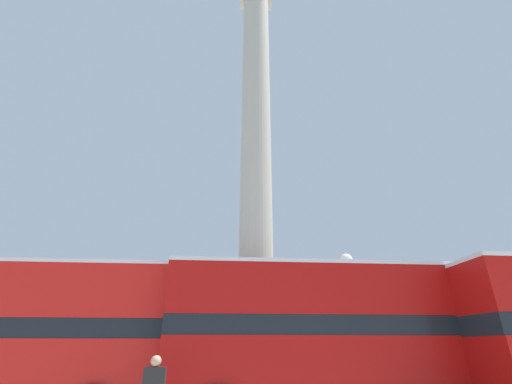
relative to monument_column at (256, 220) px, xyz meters
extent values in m
cube|color=#A39E8E|center=(0.00, 0.00, -6.02)|extent=(4.45, 4.45, 0.81)
cylinder|color=#A39E8E|center=(0.00, 0.00, 4.81)|extent=(1.51, 1.51, 20.83)
cube|color=red|center=(-8.30, -3.17, -3.77)|extent=(11.07, 3.19, 1.58)
cube|color=silver|center=(-8.30, -3.17, -2.91)|extent=(11.07, 3.19, 0.12)
cube|color=#A80F0C|center=(2.55, -3.22, -5.88)|extent=(10.71, 3.04, 1.71)
cube|color=black|center=(2.55, -3.22, -4.75)|extent=(10.71, 3.00, 0.55)
cube|color=#A80F0C|center=(2.55, -3.22, -3.73)|extent=(10.71, 3.04, 1.49)
cube|color=silver|center=(2.55, -3.22, -2.92)|extent=(10.71, 3.04, 0.12)
cube|color=#A39E8E|center=(-9.38, 3.00, -6.08)|extent=(4.28, 3.52, 2.31)
ellipsoid|color=brown|center=(-9.38, 3.00, -3.27)|extent=(2.40, 1.55, 1.02)
cone|color=brown|center=(-8.35, 2.73, -2.81)|extent=(1.10, 0.79, 1.07)
cylinder|color=brown|center=(-9.38, 3.00, -2.31)|extent=(0.36, 0.36, 0.90)
sphere|color=brown|center=(-9.38, 3.00, -1.72)|extent=(0.28, 0.28, 0.28)
cylinder|color=brown|center=(-8.62, 3.10, -4.36)|extent=(0.20, 0.20, 1.15)
cylinder|color=brown|center=(-8.77, 2.55, -4.36)|extent=(0.20, 0.20, 1.15)
cylinder|color=brown|center=(-9.99, 3.45, -4.36)|extent=(0.20, 0.20, 1.15)
cylinder|color=brown|center=(-10.13, 2.91, -4.36)|extent=(0.20, 0.20, 1.15)
cylinder|color=black|center=(3.51, -1.54, -4.85)|extent=(0.14, 0.14, 4.77)
sphere|color=white|center=(3.51, -1.54, -2.22)|extent=(0.50, 0.50, 0.50)
sphere|color=tan|center=(-2.31, -6.45, -5.60)|extent=(0.23, 0.23, 0.23)
camera|label=1|loc=(-0.31, -14.77, -5.33)|focal=24.00mm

